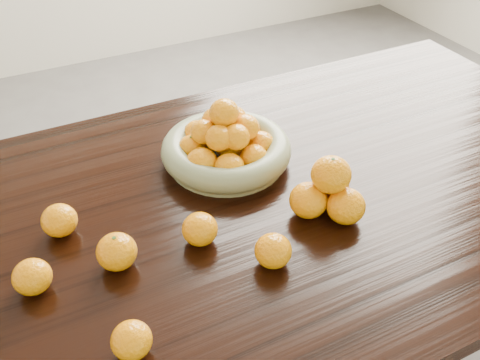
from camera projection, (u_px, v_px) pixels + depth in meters
name	position (u px, v px, depth m)	size (l,w,h in m)	color
dining_table	(239.00, 232.00, 1.24)	(2.00, 1.00, 0.75)	black
fruit_bowl	(226.00, 145.00, 1.28)	(0.31, 0.31, 0.17)	gray
orange_pyramid	(329.00, 191.00, 1.13)	(0.16, 0.16, 0.14)	#F79907
loose_orange_0	(117.00, 252.00, 1.01)	(0.08, 0.08, 0.07)	#F79907
loose_orange_1	(132.00, 340.00, 0.86)	(0.07, 0.07, 0.06)	#F79907
loose_orange_2	(273.00, 251.00, 1.02)	(0.07, 0.07, 0.07)	#F79907
loose_orange_3	(32.00, 277.00, 0.97)	(0.07, 0.07, 0.07)	#F79907
loose_orange_4	(200.00, 229.00, 1.06)	(0.07, 0.07, 0.07)	#F79907
loose_orange_5	(59.00, 220.00, 1.08)	(0.07, 0.07, 0.07)	#F79907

